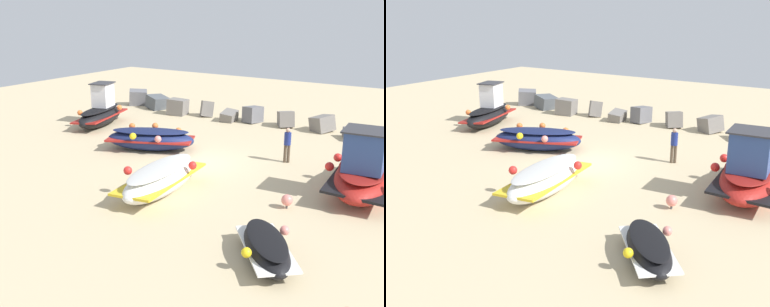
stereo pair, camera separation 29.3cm
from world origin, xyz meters
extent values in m
plane|color=#C6B289|center=(0.00, 0.00, 0.00)|extent=(53.38, 53.38, 0.00)
ellipsoid|color=maroon|center=(7.58, 0.47, 0.60)|extent=(2.78, 5.61, 1.32)
cube|color=black|center=(7.58, 0.47, 0.66)|extent=(2.79, 5.39, 0.22)
ellipsoid|color=maroon|center=(7.58, 0.47, 1.11)|extent=(2.40, 4.93, 0.30)
cube|color=#2D4784|center=(7.66, -0.42, 1.96)|extent=(1.53, 1.49, 1.51)
cube|color=#333338|center=(7.66, -0.42, 2.75)|extent=(1.77, 1.73, 0.06)
sphere|color=red|center=(6.25, 1.12, 1.04)|extent=(0.36, 0.36, 0.36)
sphere|color=red|center=(6.38, -0.40, 1.10)|extent=(0.36, 0.36, 0.36)
ellipsoid|color=navy|center=(-3.14, 0.44, 0.54)|extent=(4.85, 3.48, 1.12)
cube|color=maroon|center=(-3.14, 0.44, 0.59)|extent=(4.71, 3.45, 0.14)
ellipsoid|color=#151E45|center=(-3.14, 0.44, 0.99)|extent=(4.26, 3.05, 0.22)
sphere|color=orange|center=(-4.71, 0.87, 0.95)|extent=(0.33, 0.33, 0.33)
sphere|color=yellow|center=(-3.30, -0.75, 0.97)|extent=(0.33, 0.33, 0.33)
sphere|color=orange|center=(-3.56, 1.38, 1.01)|extent=(0.33, 0.33, 0.33)
sphere|color=#EA7F75|center=(-2.15, -0.23, 0.88)|extent=(0.33, 0.33, 0.33)
sphere|color=orange|center=(-2.40, 1.89, 0.80)|extent=(0.33, 0.33, 0.33)
ellipsoid|color=black|center=(6.58, -6.59, 0.38)|extent=(2.87, 3.13, 0.80)
cube|color=white|center=(6.58, -6.59, 0.42)|extent=(2.81, 3.05, 0.09)
ellipsoid|color=black|center=(6.58, -6.59, 0.71)|extent=(2.51, 2.75, 0.15)
sphere|color=yellow|center=(6.38, -7.45, 0.61)|extent=(0.30, 0.30, 0.30)
sphere|color=#EA7F75|center=(6.77, -5.73, 0.67)|extent=(0.30, 0.30, 0.30)
ellipsoid|color=white|center=(0.86, -4.01, 0.56)|extent=(2.22, 4.95, 1.17)
cube|color=gold|center=(0.86, -4.01, 0.61)|extent=(2.24, 4.77, 0.15)
ellipsoid|color=beige|center=(0.86, -4.01, 1.03)|extent=(1.93, 4.36, 0.23)
sphere|color=red|center=(-0.02, -4.96, 1.04)|extent=(0.34, 0.34, 0.34)
sphere|color=red|center=(1.73, -3.07, 1.04)|extent=(0.34, 0.34, 0.34)
ellipsoid|color=black|center=(-8.93, 2.83, 0.56)|extent=(2.84, 4.82, 1.20)
cube|color=maroon|center=(-8.93, 2.83, 0.61)|extent=(2.80, 4.65, 0.18)
ellipsoid|color=black|center=(-8.93, 2.83, 1.02)|extent=(2.46, 4.23, 0.26)
cube|color=white|center=(-9.06, 3.30, 1.82)|extent=(1.28, 1.45, 1.42)
cube|color=#333338|center=(-9.06, 3.30, 2.56)|extent=(1.49, 1.68, 0.06)
sphere|color=orange|center=(-9.61, 1.81, 0.92)|extent=(0.33, 0.33, 0.33)
sphere|color=orange|center=(-8.25, 3.85, 1.03)|extent=(0.33, 0.33, 0.33)
cylinder|color=brown|center=(3.58, 2.36, 0.44)|extent=(0.14, 0.14, 0.87)
cylinder|color=brown|center=(3.44, 2.29, 0.44)|extent=(0.14, 0.14, 0.87)
cylinder|color=navy|center=(3.51, 2.33, 1.16)|extent=(0.32, 0.32, 0.59)
sphere|color=tan|center=(3.51, 2.33, 1.57)|extent=(0.22, 0.22, 0.22)
cube|color=slate|center=(-11.09, 9.10, 0.55)|extent=(1.75, 1.65, 1.27)
cube|color=#4C5156|center=(-9.05, 8.82, 0.45)|extent=(1.84, 1.69, 1.14)
cube|color=slate|center=(-6.74, 8.04, 0.53)|extent=(1.43, 1.30, 1.16)
cube|color=slate|center=(-4.78, 8.63, 0.51)|extent=(1.02, 1.22, 1.23)
cube|color=slate|center=(-2.87, 8.23, 0.31)|extent=(1.05, 1.37, 0.88)
cube|color=slate|center=(-1.48, 8.82, 0.50)|extent=(1.13, 1.41, 1.12)
cube|color=slate|center=(0.73, 8.86, 0.47)|extent=(1.43, 1.48, 1.14)
cube|color=slate|center=(2.98, 8.94, 0.46)|extent=(1.54, 1.50, 1.16)
cube|color=slate|center=(5.00, 8.16, 0.26)|extent=(1.42, 1.56, 0.67)
cylinder|color=#3F3F42|center=(5.62, -2.72, 0.06)|extent=(0.08, 0.08, 0.12)
sphere|color=#EA7F75|center=(5.62, -2.72, 0.33)|extent=(0.42, 0.42, 0.42)
camera|label=1|loc=(11.57, -18.10, 7.11)|focal=44.72mm
camera|label=2|loc=(11.81, -17.94, 7.11)|focal=44.72mm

